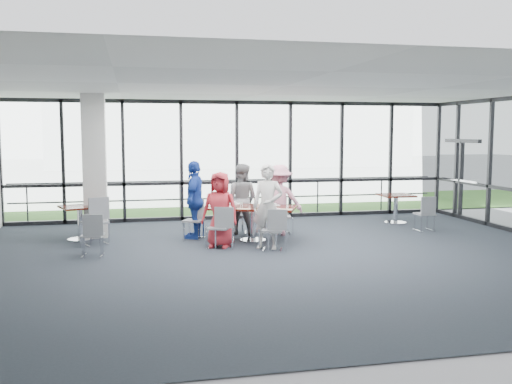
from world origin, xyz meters
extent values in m
cube|color=#222A31|center=(0.00, 0.00, -0.01)|extent=(12.00, 10.00, 0.02)
cube|color=white|center=(0.00, 0.00, 3.20)|extent=(12.00, 10.00, 0.04)
cube|color=silver|center=(0.00, -5.00, 1.60)|extent=(12.00, 0.10, 3.20)
cube|color=white|center=(0.00, 5.00, 1.60)|extent=(12.00, 0.10, 3.20)
cube|color=black|center=(6.00, 3.75, 1.05)|extent=(0.12, 1.60, 2.10)
cube|color=silver|center=(-3.60, 3.00, 1.60)|extent=(0.50, 0.50, 3.20)
cube|color=gray|center=(0.00, 10.00, -0.02)|extent=(80.00, 70.00, 0.02)
cube|color=#295321|center=(0.00, 8.00, 0.01)|extent=(80.00, 5.00, 0.01)
cube|color=silver|center=(4.00, 32.00, 3.00)|extent=(24.00, 10.00, 6.00)
cylinder|color=#2D2D33|center=(0.00, 5.60, 0.50)|extent=(12.00, 0.06, 0.06)
cube|color=#3A130C|center=(-0.24, 1.75, 0.73)|extent=(2.07, 1.65, 0.04)
cylinder|color=silver|center=(-0.24, 1.75, 0.35)|extent=(0.12, 0.12, 0.71)
cylinder|color=silver|center=(-0.24, 1.75, 0.01)|extent=(0.56, 0.56, 0.03)
cube|color=#3A130C|center=(-3.92, 2.65, 0.73)|extent=(1.00, 1.00, 0.04)
cylinder|color=silver|center=(-3.92, 2.65, 0.35)|extent=(0.12, 0.12, 0.71)
cube|color=#3A130C|center=(3.88, 3.33, 0.73)|extent=(0.85, 0.85, 0.04)
cylinder|color=silver|center=(3.88, 3.33, 0.35)|extent=(0.12, 0.12, 0.71)
imported|color=#B62832|center=(-1.04, 1.22, 0.78)|extent=(0.90, 0.78, 1.55)
imported|color=silver|center=(-0.12, 0.88, 0.86)|extent=(0.77, 0.70, 1.72)
imported|color=gray|center=(-0.33, 2.65, 0.82)|extent=(0.93, 0.82, 1.63)
imported|color=pink|center=(0.49, 2.29, 0.81)|extent=(1.14, 0.77, 1.62)
imported|color=#1C3C9F|center=(-1.44, 2.29, 0.86)|extent=(0.85, 1.14, 1.73)
cylinder|color=white|center=(-0.79, 1.69, 0.76)|extent=(0.28, 0.28, 0.01)
cylinder|color=white|center=(0.12, 1.26, 0.76)|extent=(0.25, 0.25, 0.01)
cylinder|color=white|center=(-0.54, 2.28, 0.76)|extent=(0.26, 0.26, 0.01)
cylinder|color=white|center=(0.26, 1.82, 0.76)|extent=(0.25, 0.25, 0.01)
cylinder|color=white|center=(-0.92, 2.06, 0.76)|extent=(0.26, 0.26, 0.01)
cylinder|color=white|center=(-0.53, 1.59, 0.81)|extent=(0.06, 0.06, 0.13)
cylinder|color=white|center=(-0.10, 1.46, 0.82)|extent=(0.07, 0.07, 0.15)
cylinder|color=white|center=(-0.10, 1.97, 0.81)|extent=(0.06, 0.06, 0.13)
cylinder|color=white|center=(-0.85, 1.90, 0.83)|extent=(0.08, 0.08, 0.15)
cube|color=beige|center=(-0.52, 1.45, 0.75)|extent=(0.34, 0.30, 0.00)
cube|color=beige|center=(0.33, 1.17, 0.75)|extent=(0.34, 0.29, 0.00)
cube|color=beige|center=(-0.01, 2.04, 0.75)|extent=(0.33, 0.28, 0.00)
cube|color=black|center=(-0.20, 1.79, 0.77)|extent=(0.10, 0.07, 0.04)
cylinder|color=#B11E2B|center=(-0.17, 1.82, 0.84)|extent=(0.06, 0.06, 0.18)
cylinder|color=#256C28|center=(-0.18, 1.74, 0.85)|extent=(0.05, 0.05, 0.20)
camera|label=1|loc=(-2.78, -10.21, 2.35)|focal=40.00mm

